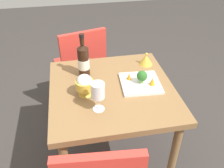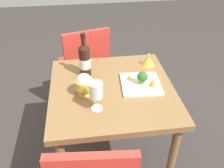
# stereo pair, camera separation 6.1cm
# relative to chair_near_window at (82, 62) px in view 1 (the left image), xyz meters

# --- Properties ---
(ground_plane) EXTENTS (8.00, 8.00, 0.00)m
(ground_plane) POSITION_rel_chair_near_window_xyz_m (-0.15, 0.69, -0.53)
(ground_plane) COLOR #383330
(dining_table) EXTENTS (0.79, 0.79, 0.72)m
(dining_table) POSITION_rel_chair_near_window_xyz_m (-0.15, 0.69, 0.10)
(dining_table) COLOR olive
(dining_table) RESTS_ON ground_plane
(chair_near_window) EXTENTS (0.49, 0.49, 0.85)m
(chair_near_window) POSITION_rel_chair_near_window_xyz_m (0.00, 0.00, 0.00)
(chair_near_window) COLOR red
(chair_near_window) RESTS_ON ground_plane
(wine_bottle) EXTENTS (0.08, 0.08, 0.30)m
(wine_bottle) POSITION_rel_chair_near_window_xyz_m (0.01, 0.51, 0.31)
(wine_bottle) COLOR black
(wine_bottle) RESTS_ON dining_table
(wine_glass) EXTENTS (0.08, 0.08, 0.18)m
(wine_glass) POSITION_rel_chair_near_window_xyz_m (-0.04, 0.87, 0.32)
(wine_glass) COLOR white
(wine_glass) RESTS_ON dining_table
(rice_bowl) EXTENTS (0.11, 0.11, 0.14)m
(rice_bowl) POSITION_rel_chair_near_window_xyz_m (0.03, 0.72, 0.27)
(rice_bowl) COLOR gold
(rice_bowl) RESTS_ON dining_table
(rice_bowl_lid) EXTENTS (0.10, 0.10, 0.09)m
(rice_bowl_lid) POSITION_rel_chair_near_window_xyz_m (-0.44, 0.44, 0.23)
(rice_bowl_lid) COLOR gold
(rice_bowl_lid) RESTS_ON dining_table
(serving_plate) EXTENTS (0.26, 0.26, 0.02)m
(serving_plate) POSITION_rel_chair_near_window_xyz_m (-0.34, 0.68, 0.20)
(serving_plate) COLOR white
(serving_plate) RESTS_ON dining_table
(broccoli_floret) EXTENTS (0.07, 0.07, 0.09)m
(broccoli_floret) POSITION_rel_chair_near_window_xyz_m (-0.34, 0.69, 0.26)
(broccoli_floret) COLOR #729E4C
(broccoli_floret) RESTS_ON serving_plate
(carrot_garnish_left) EXTENTS (0.04, 0.04, 0.05)m
(carrot_garnish_left) POSITION_rel_chair_near_window_xyz_m (-0.40, 0.72, 0.24)
(carrot_garnish_left) COLOR orange
(carrot_garnish_left) RESTS_ON serving_plate
(carrot_garnish_right) EXTENTS (0.03, 0.03, 0.05)m
(carrot_garnish_right) POSITION_rel_chair_near_window_xyz_m (-0.27, 0.63, 0.23)
(carrot_garnish_right) COLOR orange
(carrot_garnish_right) RESTS_ON serving_plate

